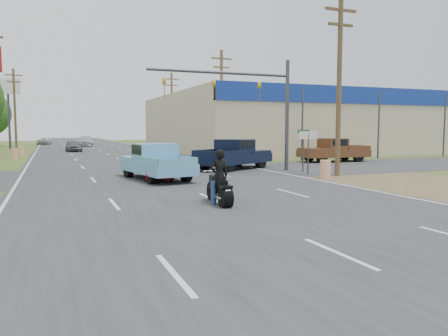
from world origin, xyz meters
name	(u,v)px	position (x,y,z in m)	size (l,w,h in m)	color
ground	(338,254)	(0.00, 0.00, 0.00)	(200.00, 200.00, 0.00)	#364B1E
main_road	(107,154)	(0.00, 40.00, 0.01)	(15.00, 180.00, 0.02)	#2D2D30
cross_road	(153,174)	(0.00, 18.00, 0.01)	(120.00, 10.00, 0.02)	#2D2D30
dirt_verge	(396,180)	(11.00, 10.00, 0.01)	(8.00, 18.00, 0.01)	brown
big_box_store	(355,124)	(32.00, 39.93, 3.31)	(50.00, 28.10, 6.60)	#B7A88C
utility_pole_1	(339,81)	(9.50, 13.00, 5.32)	(2.00, 0.28, 10.00)	#4C3823
utility_pole_2	(222,101)	(9.50, 31.00, 5.32)	(2.00, 0.28, 10.00)	#4C3823
utility_pole_3	(172,109)	(9.50, 49.00, 5.32)	(2.00, 0.28, 10.00)	#4C3823
utility_pole_6	(15,107)	(-9.50, 52.00, 5.32)	(2.00, 0.28, 10.00)	#4C3823
tree_3	(352,112)	(55.00, 70.00, 6.19)	(8.40, 8.40, 10.40)	#422D19
tree_5	(204,116)	(30.00, 95.00, 5.88)	(7.98, 7.98, 9.88)	#422D19
barrel_0	(325,169)	(8.00, 12.00, 0.50)	(0.56, 0.56, 1.00)	orange
barrel_1	(261,159)	(8.40, 20.50, 0.50)	(0.56, 0.56, 1.00)	orange
barrel_2	(15,154)	(-8.50, 34.00, 0.50)	(0.56, 0.56, 1.00)	orange
barrel_3	(21,152)	(-8.20, 38.00, 0.50)	(0.56, 0.56, 1.00)	orange
pole_sign_left_far	(8,94)	(-10.50, 56.00, 7.17)	(3.00, 0.35, 9.20)	#3F3F44
lane_sign	(308,142)	(8.20, 14.00, 1.90)	(1.20, 0.08, 2.52)	#3F3F44
street_name_sign	(303,146)	(8.80, 15.50, 1.61)	(0.80, 0.08, 2.61)	#3F3F44
signal_mast	(249,94)	(5.82, 17.00, 4.80)	(9.12, 0.40, 7.00)	#3F3F44
red_convertible	(157,167)	(-0.42, 15.09, 0.65)	(1.38, 3.95, 1.30)	#A8070A
motorcycle	(220,191)	(-0.16, 6.55, 0.51)	(0.70, 2.27, 1.15)	black
rider	(219,179)	(-0.16, 6.62, 0.93)	(0.68, 0.44, 1.85)	black
blue_pickup	(155,161)	(-0.52, 15.10, 0.96)	(3.07, 5.98, 1.89)	black
navy_pickup	(235,154)	(5.72, 18.95, 1.00)	(6.30, 4.99, 1.98)	black
brown_pickup	(332,150)	(15.62, 22.00, 0.96)	(5.78, 2.31, 1.90)	black
distant_car_grey	(73,146)	(-3.08, 46.59, 0.67)	(1.59, 3.95, 1.34)	#595A5F
distant_car_silver	(85,141)	(-0.50, 63.44, 0.78)	(2.19, 5.39, 1.56)	#B6B6BB
distant_car_white	(45,141)	(-6.50, 73.64, 0.59)	(1.94, 4.21, 1.17)	silver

